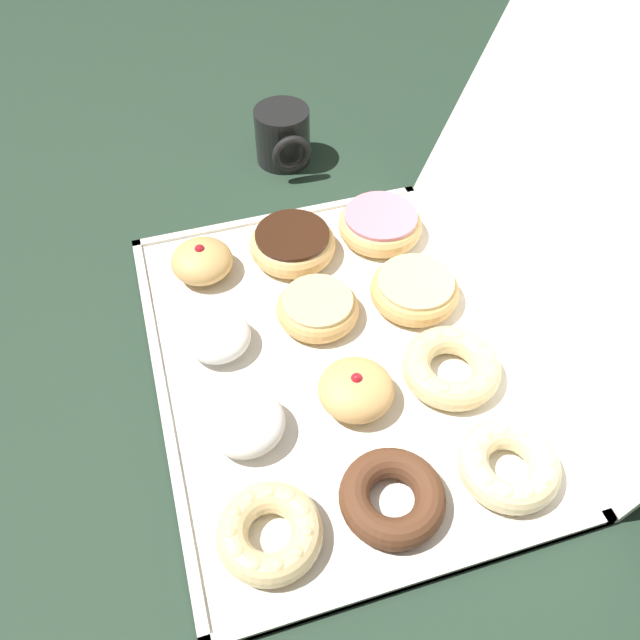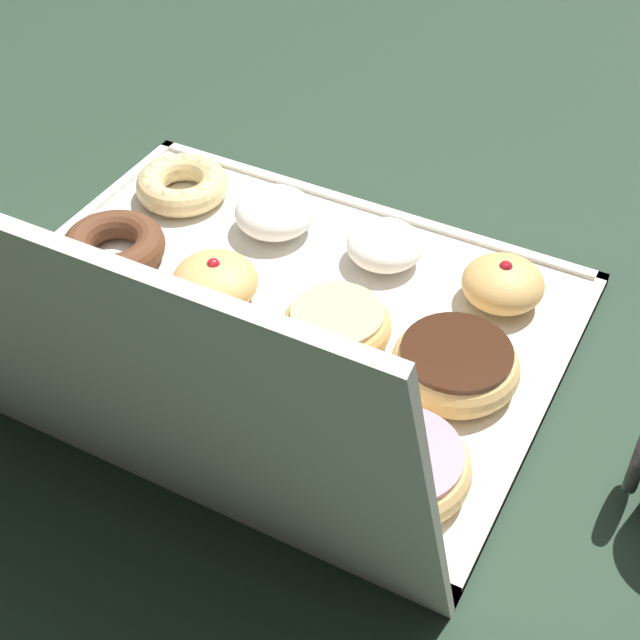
% 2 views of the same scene
% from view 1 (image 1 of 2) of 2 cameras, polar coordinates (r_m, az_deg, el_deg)
% --- Properties ---
extents(ground_plane, '(3.00, 3.00, 0.00)m').
position_cam_1_polar(ground_plane, '(0.82, 1.22, -3.84)').
color(ground_plane, '#233828').
extents(donut_box, '(0.57, 0.44, 0.01)m').
position_cam_1_polar(donut_box, '(0.81, 1.23, -3.62)').
color(donut_box, silver).
rests_on(donut_box, ground).
extents(box_lid_open, '(0.57, 0.15, 0.40)m').
position_cam_1_polar(box_lid_open, '(0.79, 22.56, 10.05)').
color(box_lid_open, silver).
rests_on(box_lid_open, ground).
extents(jelly_filled_donut_0, '(0.08, 0.08, 0.05)m').
position_cam_1_polar(jelly_filled_donut_0, '(0.90, -10.34, 5.14)').
color(jelly_filled_donut_0, tan).
rests_on(jelly_filled_donut_0, donut_box).
extents(powdered_filled_donut_1, '(0.08, 0.08, 0.04)m').
position_cam_1_polar(powdered_filled_donut_1, '(0.81, -8.99, -1.40)').
color(powdered_filled_donut_1, white).
rests_on(powdered_filled_donut_1, donut_box).
extents(powdered_filled_donut_2, '(0.09, 0.09, 0.05)m').
position_cam_1_polar(powdered_filled_donut_2, '(0.74, -6.56, -8.92)').
color(powdered_filled_donut_2, white).
rests_on(powdered_filled_donut_2, donut_box).
extents(cruller_donut_3, '(0.11, 0.11, 0.03)m').
position_cam_1_polar(cruller_donut_3, '(0.68, -4.46, -18.10)').
color(cruller_donut_3, '#EACC8C').
rests_on(cruller_donut_3, donut_box).
extents(chocolate_frosted_donut_4, '(0.12, 0.12, 0.04)m').
position_cam_1_polar(chocolate_frosted_donut_4, '(0.92, -2.31, 6.75)').
color(chocolate_frosted_donut_4, '#E5B770').
rests_on(chocolate_frosted_donut_4, donut_box).
extents(glazed_ring_donut_5, '(0.11, 0.11, 0.04)m').
position_cam_1_polar(glazed_ring_donut_5, '(0.84, 0.04, 1.12)').
color(glazed_ring_donut_5, tan).
rests_on(glazed_ring_donut_5, donut_box).
extents(jelly_filled_donut_6, '(0.09, 0.09, 0.05)m').
position_cam_1_polar(jelly_filled_donut_6, '(0.75, 3.17, -6.12)').
color(jelly_filled_donut_6, tan).
rests_on(jelly_filled_donut_6, donut_box).
extents(chocolate_cake_ring_donut_7, '(0.11, 0.11, 0.03)m').
position_cam_1_polar(chocolate_cake_ring_donut_7, '(0.70, 6.24, -15.27)').
color(chocolate_cake_ring_donut_7, '#59331E').
rests_on(chocolate_cake_ring_donut_7, donut_box).
extents(pink_frosted_donut_8, '(0.12, 0.12, 0.04)m').
position_cam_1_polar(pink_frosted_donut_8, '(0.95, 5.32, 8.38)').
color(pink_frosted_donut_8, '#E5B770').
rests_on(pink_frosted_donut_8, donut_box).
extents(glazed_ring_donut_9, '(0.12, 0.12, 0.04)m').
position_cam_1_polar(glazed_ring_donut_9, '(0.87, 8.32, 2.67)').
color(glazed_ring_donut_9, tan).
rests_on(glazed_ring_donut_9, donut_box).
extents(cruller_donut_10, '(0.12, 0.12, 0.04)m').
position_cam_1_polar(cruller_donut_10, '(0.79, 11.46, -4.06)').
color(cruller_donut_10, '#EACC8C').
rests_on(cruller_donut_10, donut_box).
extents(cruller_donut_11, '(0.11, 0.11, 0.04)m').
position_cam_1_polar(cruller_donut_11, '(0.74, 16.26, -12.11)').
color(cruller_donut_11, beige).
rests_on(cruller_donut_11, donut_box).
extents(coffee_mug, '(0.11, 0.09, 0.09)m').
position_cam_1_polar(coffee_mug, '(1.09, -3.27, 15.89)').
color(coffee_mug, black).
rests_on(coffee_mug, ground).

